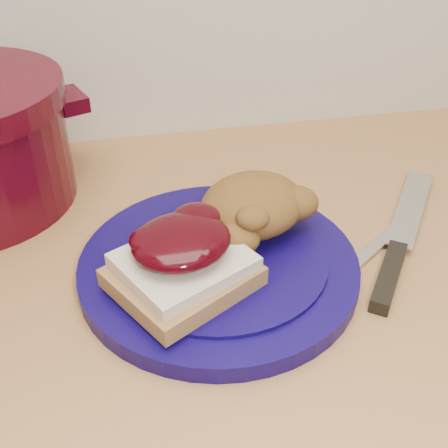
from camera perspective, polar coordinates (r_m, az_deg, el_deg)
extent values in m
cylinder|color=#0C0443|center=(0.60, -0.55, -4.29)|extent=(0.39, 0.39, 0.02)
cube|color=olive|center=(0.55, -4.22, -5.38)|extent=(0.17, 0.16, 0.02)
cube|color=beige|center=(0.55, -4.12, -3.81)|extent=(0.15, 0.14, 0.01)
ellipsoid|color=black|center=(0.54, -4.37, -1.75)|extent=(0.13, 0.12, 0.03)
ellipsoid|color=brown|center=(0.62, 2.93, 1.96)|extent=(0.15, 0.15, 0.06)
cube|color=black|center=(0.62, 16.40, -5.11)|extent=(0.08, 0.10, 0.02)
cube|color=silver|center=(0.74, 18.44, 1.73)|extent=(0.13, 0.17, 0.00)
cube|color=silver|center=(0.66, 15.12, -2.17)|extent=(0.16, 0.12, 0.00)
cube|color=#380510|center=(0.78, -15.43, 12.02)|extent=(0.05, 0.07, 0.02)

